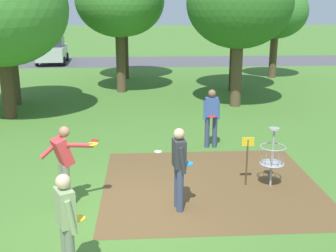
{
  "coord_description": "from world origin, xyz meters",
  "views": [
    {
      "loc": [
        0.25,
        -7.73,
        4.01
      ],
      "look_at": [
        0.9,
        2.76,
        1.0
      ],
      "focal_mm": 45.42,
      "sensor_mm": 36.0,
      "label": 1
    }
  ],
  "objects_px": {
    "frisbee_far_left": "(95,140)",
    "player_waiting_left": "(64,161)",
    "frisbee_scattered_a": "(182,152)",
    "tree_mid_left": "(240,3)",
    "tree_far_center": "(119,0)",
    "player_waiting_right": "(211,115)",
    "disc_golf_basket": "(270,155)",
    "parked_car_leftmost": "(52,50)",
    "tree_near_right": "(8,19)",
    "frisbee_near_basket": "(158,152)",
    "tree_far_left": "(123,1)",
    "player_foreground_watching": "(179,164)",
    "player_throwing": "(66,222)",
    "tree_near_left": "(276,12)"
  },
  "relations": [
    {
      "from": "player_throwing",
      "to": "tree_near_left",
      "type": "height_order",
      "value": "tree_near_left"
    },
    {
      "from": "tree_far_left",
      "to": "player_waiting_right",
      "type": "bearing_deg",
      "value": -76.52
    },
    {
      "from": "player_waiting_right",
      "to": "tree_near_right",
      "type": "xyz_separation_m",
      "value": [
        -7.23,
        6.04,
        2.47
      ]
    },
    {
      "from": "tree_near_left",
      "to": "tree_far_left",
      "type": "relative_size",
      "value": 0.84
    },
    {
      "from": "disc_golf_basket",
      "to": "tree_far_center",
      "type": "relative_size",
      "value": 0.23
    },
    {
      "from": "frisbee_far_left",
      "to": "parked_car_leftmost",
      "type": "relative_size",
      "value": 0.05
    },
    {
      "from": "frisbee_far_left",
      "to": "tree_far_center",
      "type": "height_order",
      "value": "tree_far_center"
    },
    {
      "from": "frisbee_scattered_a",
      "to": "player_throwing",
      "type": "bearing_deg",
      "value": -111.6
    },
    {
      "from": "player_waiting_left",
      "to": "tree_near_left",
      "type": "relative_size",
      "value": 0.33
    },
    {
      "from": "tree_near_right",
      "to": "tree_far_left",
      "type": "xyz_separation_m",
      "value": [
        4.31,
        6.14,
        0.75
      ]
    },
    {
      "from": "tree_far_left",
      "to": "parked_car_leftmost",
      "type": "height_order",
      "value": "tree_far_left"
    },
    {
      "from": "player_throwing",
      "to": "player_waiting_right",
      "type": "bearing_deg",
      "value": 62.7
    },
    {
      "from": "tree_near_right",
      "to": "parked_car_leftmost",
      "type": "relative_size",
      "value": 1.17
    },
    {
      "from": "frisbee_far_left",
      "to": "player_waiting_left",
      "type": "bearing_deg",
      "value": -91.48
    },
    {
      "from": "player_waiting_right",
      "to": "tree_near_right",
      "type": "height_order",
      "value": "tree_near_right"
    },
    {
      "from": "frisbee_far_left",
      "to": "tree_mid_left",
      "type": "xyz_separation_m",
      "value": [
        5.28,
        4.35,
        4.04
      ]
    },
    {
      "from": "player_throwing",
      "to": "tree_far_center",
      "type": "distance_m",
      "value": 14.75
    },
    {
      "from": "player_waiting_left",
      "to": "frisbee_scattered_a",
      "type": "distance_m",
      "value": 4.28
    },
    {
      "from": "player_throwing",
      "to": "tree_far_center",
      "type": "bearing_deg",
      "value": 89.36
    },
    {
      "from": "player_waiting_left",
      "to": "tree_mid_left",
      "type": "bearing_deg",
      "value": 58.3
    },
    {
      "from": "player_foreground_watching",
      "to": "player_waiting_left",
      "type": "relative_size",
      "value": 1.0
    },
    {
      "from": "frisbee_scattered_a",
      "to": "tree_mid_left",
      "type": "xyz_separation_m",
      "value": [
        2.71,
        5.53,
        4.04
      ]
    },
    {
      "from": "player_foreground_watching",
      "to": "tree_mid_left",
      "type": "distance_m",
      "value": 9.99
    },
    {
      "from": "player_waiting_left",
      "to": "tree_far_center",
      "type": "xyz_separation_m",
      "value": [
        0.61,
        11.95,
        3.22
      ]
    },
    {
      "from": "tree_near_left",
      "to": "frisbee_far_left",
      "type": "bearing_deg",
      "value": -128.43
    },
    {
      "from": "player_waiting_right",
      "to": "disc_golf_basket",
      "type": "bearing_deg",
      "value": -72.7
    },
    {
      "from": "player_foreground_watching",
      "to": "tree_mid_left",
      "type": "relative_size",
      "value": 0.29
    },
    {
      "from": "tree_near_left",
      "to": "tree_far_center",
      "type": "distance_m",
      "value": 9.15
    },
    {
      "from": "player_waiting_right",
      "to": "tree_mid_left",
      "type": "relative_size",
      "value": 0.29
    },
    {
      "from": "player_foreground_watching",
      "to": "tree_near_right",
      "type": "relative_size",
      "value": 0.34
    },
    {
      "from": "player_foreground_watching",
      "to": "parked_car_leftmost",
      "type": "xyz_separation_m",
      "value": [
        -6.99,
        22.73,
        -0.05
      ]
    },
    {
      "from": "frisbee_near_basket",
      "to": "tree_far_left",
      "type": "relative_size",
      "value": 0.04
    },
    {
      "from": "tree_mid_left",
      "to": "tree_near_right",
      "type": "bearing_deg",
      "value": 174.48
    },
    {
      "from": "player_waiting_left",
      "to": "frisbee_far_left",
      "type": "relative_size",
      "value": 7.64
    },
    {
      "from": "player_waiting_left",
      "to": "tree_near_left",
      "type": "distance_m",
      "value": 18.17
    },
    {
      "from": "disc_golf_basket",
      "to": "frisbee_near_basket",
      "type": "xyz_separation_m",
      "value": [
        -2.42,
        2.49,
        -0.74
      ]
    },
    {
      "from": "frisbee_scattered_a",
      "to": "player_foreground_watching",
      "type": "bearing_deg",
      "value": -96.44
    },
    {
      "from": "player_throwing",
      "to": "frisbee_near_basket",
      "type": "bearing_deg",
      "value": 74.68
    },
    {
      "from": "player_foreground_watching",
      "to": "parked_car_leftmost",
      "type": "height_order",
      "value": "parked_car_leftmost"
    },
    {
      "from": "player_waiting_right",
      "to": "tree_near_left",
      "type": "distance_m",
      "value": 13.44
    },
    {
      "from": "tree_near_right",
      "to": "tree_mid_left",
      "type": "distance_m",
      "value": 9.13
    },
    {
      "from": "frisbee_near_basket",
      "to": "tree_far_left",
      "type": "bearing_deg",
      "value": 96.27
    },
    {
      "from": "tree_far_center",
      "to": "frisbee_near_basket",
      "type": "bearing_deg",
      "value": -80.9
    },
    {
      "from": "player_throwing",
      "to": "frisbee_scattered_a",
      "type": "height_order",
      "value": "player_throwing"
    },
    {
      "from": "player_foreground_watching",
      "to": "player_waiting_right",
      "type": "relative_size",
      "value": 1.0
    },
    {
      "from": "player_throwing",
      "to": "player_waiting_right",
      "type": "height_order",
      "value": "same"
    },
    {
      "from": "player_waiting_right",
      "to": "frisbee_scattered_a",
      "type": "height_order",
      "value": "player_waiting_right"
    },
    {
      "from": "parked_car_leftmost",
      "to": "frisbee_scattered_a",
      "type": "bearing_deg",
      "value": -69.07
    },
    {
      "from": "tree_mid_left",
      "to": "player_waiting_left",
      "type": "bearing_deg",
      "value": -121.7
    },
    {
      "from": "disc_golf_basket",
      "to": "parked_car_leftmost",
      "type": "distance_m",
      "value": 23.56
    }
  ]
}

